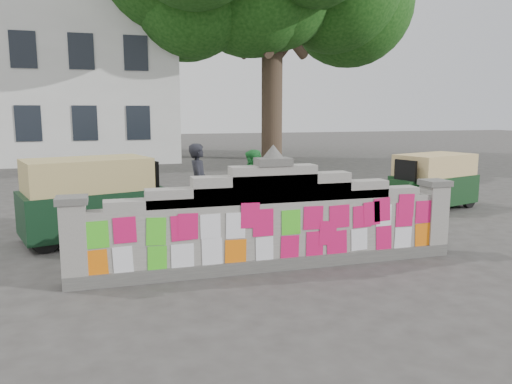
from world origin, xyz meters
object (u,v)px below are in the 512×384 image
pedestrian (255,189)px  rickshaw_left (92,197)px  cyclist_rider (199,197)px  rickshaw_right (432,180)px  cyclist_bike (199,213)px

pedestrian → rickshaw_left: pedestrian is taller
cyclist_rider → rickshaw_right: bearing=-68.8°
cyclist_bike → cyclist_rider: (0.00, 0.00, 0.34)m
rickshaw_left → cyclist_bike: bearing=-27.9°
cyclist_rider → rickshaw_right: (6.39, 1.22, -0.08)m
cyclist_bike → cyclist_rider: cyclist_rider is taller
rickshaw_right → cyclist_rider: bearing=-6.3°
rickshaw_left → rickshaw_right: rickshaw_left is taller
cyclist_bike → cyclist_rider: bearing=-79.6°
cyclist_rider → rickshaw_right: size_ratio=0.62×
rickshaw_right → cyclist_bike: bearing=-6.3°
cyclist_rider → rickshaw_left: 2.11m
cyclist_rider → pedestrian: size_ratio=0.97×
cyclist_bike → pedestrian: size_ratio=1.09×
pedestrian → rickshaw_left: 3.39m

